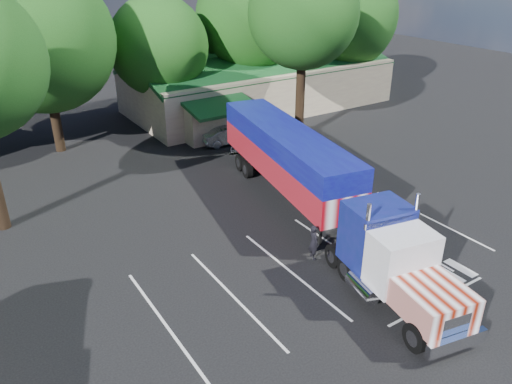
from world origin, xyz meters
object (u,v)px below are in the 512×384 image
semi_truck (309,176)px  woman (314,242)px  silver_sedan (229,135)px  bicycle (239,151)px

semi_truck → woman: semi_truck is taller
silver_sedan → woman: bearing=171.9°
bicycle → silver_sedan: silver_sedan is taller
semi_truck → silver_sedan: size_ratio=5.10×
bicycle → silver_sedan: 2.87m
woman → bicycle: size_ratio=0.96×
bicycle → semi_truck: bearing=-108.8°
woman → bicycle: (3.90, 13.24, -0.41)m
woman → silver_sedan: (4.69, 15.99, -0.20)m
woman → bicycle: 13.80m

